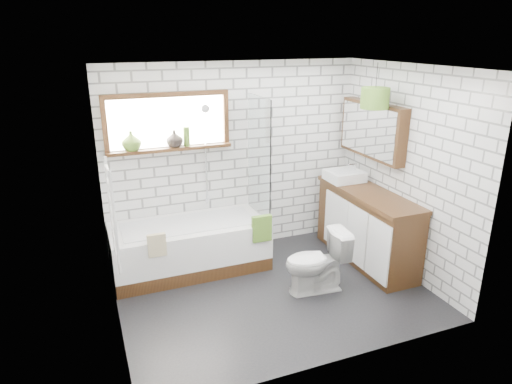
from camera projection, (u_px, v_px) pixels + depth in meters
name	position (u px, v px, depth m)	size (l,w,h in m)	color
floor	(273.00, 292.00, 5.26)	(3.40, 2.60, 0.01)	black
ceiling	(276.00, 67.00, 4.44)	(3.40, 2.60, 0.01)	white
wall_back	(234.00, 159.00, 5.99)	(3.40, 0.01, 2.50)	white
wall_front	(339.00, 237.00, 3.70)	(3.40, 0.01, 2.50)	white
wall_left	(107.00, 210.00, 4.26)	(0.01, 2.60, 2.50)	white
wall_right	(405.00, 172.00, 5.44)	(0.01, 2.60, 2.50)	white
window	(168.00, 123.00, 5.48)	(1.52, 0.16, 0.68)	black
towel_radiator	(113.00, 214.00, 4.29)	(0.06, 0.52, 1.00)	white
mirror_cabinet	(372.00, 130.00, 5.80)	(0.16, 1.20, 0.70)	black
shower_riser	(206.00, 155.00, 5.78)	(0.02, 0.02, 1.30)	silver
bathtub	(190.00, 246.00, 5.67)	(1.89, 0.83, 0.61)	white
shower_screen	(259.00, 157.00, 5.65)	(0.02, 0.72, 1.50)	white
towel_green	(262.00, 228.00, 5.49)	(0.24, 0.07, 0.33)	#476F21
towel_beige	(157.00, 245.00, 5.05)	(0.20, 0.05, 0.27)	tan
vanity	(367.00, 226.00, 5.85)	(0.53, 1.66, 0.95)	black
basin	(344.00, 176.00, 6.09)	(0.46, 0.40, 0.13)	white
tap	(355.00, 169.00, 6.12)	(0.03, 0.03, 0.18)	silver
toilet	(316.00, 262.00, 5.16)	(0.72, 0.41, 0.73)	white
vase_olive	(131.00, 143.00, 5.36)	(0.22, 0.22, 0.23)	#4D7423
vase_dark	(175.00, 140.00, 5.54)	(0.20, 0.20, 0.21)	black
bottle	(187.00, 138.00, 5.59)	(0.07, 0.07, 0.24)	#4D7423
pendant	(375.00, 98.00, 5.32)	(0.33, 0.33, 0.24)	#476F21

